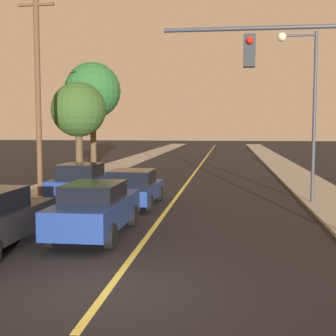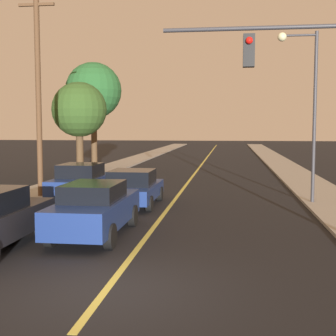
{
  "view_description": "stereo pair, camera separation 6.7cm",
  "coord_description": "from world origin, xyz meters",
  "px_view_note": "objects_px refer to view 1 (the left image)",
  "views": [
    {
      "loc": [
        2.3,
        -8.64,
        3.18
      ],
      "look_at": [
        0.0,
        9.17,
        1.6
      ],
      "focal_mm": 50.0,
      "sensor_mm": 36.0,
      "label": 1
    },
    {
      "loc": [
        2.37,
        -8.63,
        3.18
      ],
      "look_at": [
        0.0,
        9.17,
        1.6
      ],
      "focal_mm": 50.0,
      "sensor_mm": 36.0,
      "label": 2
    }
  ],
  "objects_px": {
    "car_near_lane_second": "(133,188)",
    "tree_left_far": "(93,91)",
    "tree_left_near": "(78,110)",
    "utility_pole_left": "(38,91)",
    "traffic_signal_mast": "(309,88)",
    "car_outer_lane_second": "(82,183)",
    "streetlamp_right": "(306,94)",
    "car_near_lane_front": "(96,208)"
  },
  "relations": [
    {
      "from": "car_near_lane_second",
      "to": "tree_left_far",
      "type": "relative_size",
      "value": 0.56
    },
    {
      "from": "car_outer_lane_second",
      "to": "streetlamp_right",
      "type": "bearing_deg",
      "value": 3.11
    },
    {
      "from": "car_near_lane_front",
      "to": "tree_left_near",
      "type": "relative_size",
      "value": 0.81
    },
    {
      "from": "tree_left_far",
      "to": "utility_pole_left",
      "type": "bearing_deg",
      "value": -84.32
    },
    {
      "from": "utility_pole_left",
      "to": "tree_left_far",
      "type": "xyz_separation_m",
      "value": [
        -1.25,
        12.6,
        0.96
      ]
    },
    {
      "from": "tree_left_far",
      "to": "traffic_signal_mast",
      "type": "bearing_deg",
      "value": -58.18
    },
    {
      "from": "car_near_lane_second",
      "to": "traffic_signal_mast",
      "type": "relative_size",
      "value": 0.7
    },
    {
      "from": "streetlamp_right",
      "to": "car_near_lane_second",
      "type": "bearing_deg",
      "value": -169.67
    },
    {
      "from": "car_near_lane_second",
      "to": "streetlamp_right",
      "type": "xyz_separation_m",
      "value": [
        6.88,
        1.25,
        3.79
      ]
    },
    {
      "from": "car_near_lane_second",
      "to": "traffic_signal_mast",
      "type": "bearing_deg",
      "value": -39.44
    },
    {
      "from": "car_near_lane_front",
      "to": "tree_left_near",
      "type": "xyz_separation_m",
      "value": [
        -5.09,
        14.1,
        3.36
      ]
    },
    {
      "from": "car_outer_lane_second",
      "to": "tree_left_near",
      "type": "distance_m",
      "value": 9.12
    },
    {
      "from": "car_near_lane_front",
      "to": "tree_left_near",
      "type": "height_order",
      "value": "tree_left_near"
    },
    {
      "from": "streetlamp_right",
      "to": "tree_left_far",
      "type": "xyz_separation_m",
      "value": [
        -12.62,
        12.73,
        1.18
      ]
    },
    {
      "from": "car_outer_lane_second",
      "to": "traffic_signal_mast",
      "type": "height_order",
      "value": "traffic_signal_mast"
    },
    {
      "from": "traffic_signal_mast",
      "to": "tree_left_far",
      "type": "distance_m",
      "value": 22.32
    },
    {
      "from": "car_outer_lane_second",
      "to": "tree_left_near",
      "type": "height_order",
      "value": "tree_left_near"
    },
    {
      "from": "car_outer_lane_second",
      "to": "tree_left_far",
      "type": "distance_m",
      "value": 14.5
    },
    {
      "from": "car_near_lane_front",
      "to": "tree_left_far",
      "type": "distance_m",
      "value": 20.72
    },
    {
      "from": "car_near_lane_second",
      "to": "streetlamp_right",
      "type": "height_order",
      "value": "streetlamp_right"
    },
    {
      "from": "traffic_signal_mast",
      "to": "streetlamp_right",
      "type": "xyz_separation_m",
      "value": [
        0.87,
        6.2,
        0.26
      ]
    },
    {
      "from": "streetlamp_right",
      "to": "tree_left_far",
      "type": "bearing_deg",
      "value": 134.74
    },
    {
      "from": "car_outer_lane_second",
      "to": "utility_pole_left",
      "type": "distance_m",
      "value": 4.5
    },
    {
      "from": "car_near_lane_second",
      "to": "car_outer_lane_second",
      "type": "relative_size",
      "value": 1.0
    },
    {
      "from": "car_near_lane_front",
      "to": "car_outer_lane_second",
      "type": "bearing_deg",
      "value": 111.35
    },
    {
      "from": "utility_pole_left",
      "to": "tree_left_far",
      "type": "bearing_deg",
      "value": 95.68
    },
    {
      "from": "car_outer_lane_second",
      "to": "streetlamp_right",
      "type": "xyz_separation_m",
      "value": [
        9.25,
        0.5,
        3.7
      ]
    },
    {
      "from": "car_outer_lane_second",
      "to": "traffic_signal_mast",
      "type": "xyz_separation_m",
      "value": [
        8.38,
        -5.69,
        3.44
      ]
    },
    {
      "from": "traffic_signal_mast",
      "to": "utility_pole_left",
      "type": "height_order",
      "value": "utility_pole_left"
    },
    {
      "from": "car_outer_lane_second",
      "to": "utility_pole_left",
      "type": "relative_size",
      "value": 0.48
    },
    {
      "from": "streetlamp_right",
      "to": "utility_pole_left",
      "type": "xyz_separation_m",
      "value": [
        -11.36,
        0.13,
        0.22
      ]
    },
    {
      "from": "car_near_lane_front",
      "to": "tree_left_near",
      "type": "distance_m",
      "value": 15.36
    },
    {
      "from": "car_near_lane_front",
      "to": "traffic_signal_mast",
      "type": "relative_size",
      "value": 0.77
    },
    {
      "from": "streetlamp_right",
      "to": "utility_pole_left",
      "type": "bearing_deg",
      "value": 179.33
    },
    {
      "from": "tree_left_near",
      "to": "tree_left_far",
      "type": "xyz_separation_m",
      "value": [
        -0.65,
        5.2,
        1.52
      ]
    },
    {
      "from": "car_near_lane_front",
      "to": "streetlamp_right",
      "type": "distance_m",
      "value": 10.21
    },
    {
      "from": "car_near_lane_second",
      "to": "tree_left_near",
      "type": "bearing_deg",
      "value": 120.06
    },
    {
      "from": "utility_pole_left",
      "to": "tree_left_near",
      "type": "height_order",
      "value": "utility_pole_left"
    },
    {
      "from": "utility_pole_left",
      "to": "tree_left_near",
      "type": "xyz_separation_m",
      "value": [
        -0.61,
        7.4,
        -0.56
      ]
    },
    {
      "from": "traffic_signal_mast",
      "to": "tree_left_near",
      "type": "relative_size",
      "value": 1.05
    },
    {
      "from": "utility_pole_left",
      "to": "tree_left_far",
      "type": "height_order",
      "value": "utility_pole_left"
    },
    {
      "from": "traffic_signal_mast",
      "to": "utility_pole_left",
      "type": "relative_size",
      "value": 0.68
    }
  ]
}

